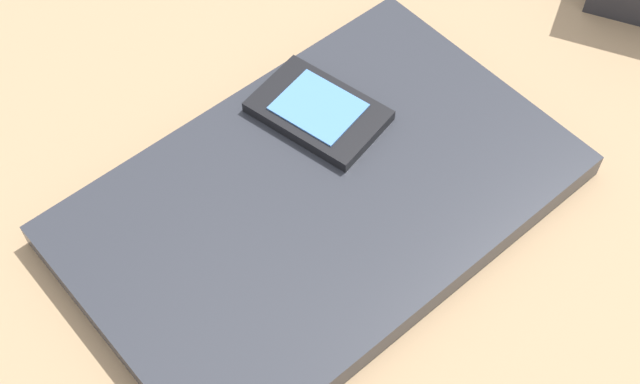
{
  "coord_description": "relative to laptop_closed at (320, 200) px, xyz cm",
  "views": [
    {
      "loc": [
        -28.84,
        -15.93,
        55.16
      ],
      "look_at": [
        1.8,
        1.16,
        5.0
      ],
      "focal_mm": 48.36,
      "sensor_mm": 36.0,
      "label": 1
    }
  ],
  "objects": [
    {
      "name": "desk_surface",
      "position": [
        -1.8,
        -1.16,
        -2.55
      ],
      "size": [
        120.0,
        80.0,
        3.0
      ],
      "primitive_type": "cube",
      "color": "tan",
      "rests_on": "ground"
    },
    {
      "name": "laptop_closed",
      "position": [
        0.0,
        0.0,
        0.0
      ],
      "size": [
        40.96,
        33.32,
        2.1
      ],
      "primitive_type": "cube",
      "rotation": [
        0.0,
        0.0,
        -0.35
      ],
      "color": "#33353D",
      "rests_on": "desk_surface"
    },
    {
      "name": "cell_phone_on_laptop",
      "position": [
        6.08,
        3.53,
        1.54
      ],
      "size": [
        7.57,
        10.45,
        1.05
      ],
      "color": "black",
      "rests_on": "laptop_closed"
    }
  ]
}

